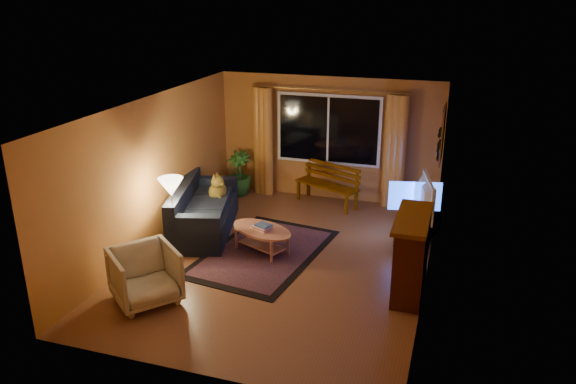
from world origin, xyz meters
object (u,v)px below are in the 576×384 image
(coffee_table, at_px, (262,240))
(tv_console, at_px, (418,227))
(floor_lamp, at_px, (173,217))
(sofa, at_px, (204,208))
(bench, at_px, (327,195))
(armchair, at_px, (145,273))

(coffee_table, xyz_separation_m, tv_console, (2.41, 1.28, 0.02))
(coffee_table, distance_m, tv_console, 2.73)
(floor_lamp, relative_size, tv_console, 1.15)
(sofa, height_order, coffee_table, sofa)
(bench, height_order, sofa, sofa)
(tv_console, bearing_deg, coffee_table, -132.98)
(sofa, bearing_deg, armchair, -98.59)
(bench, xyz_separation_m, armchair, (-1.50, -4.35, 0.23))
(sofa, relative_size, tv_console, 1.91)
(bench, relative_size, tv_console, 1.22)
(sofa, xyz_separation_m, coffee_table, (1.27, -0.50, -0.22))
(bench, bearing_deg, coffee_table, -76.98)
(armchair, relative_size, tv_console, 0.77)
(armchair, height_order, floor_lamp, floor_lamp)
(armchair, bearing_deg, floor_lamp, 53.57)
(sofa, relative_size, armchair, 2.48)
(bench, bearing_deg, tv_console, -6.07)
(tv_console, bearing_deg, armchair, -117.69)
(sofa, distance_m, armchair, 2.45)
(floor_lamp, height_order, tv_console, floor_lamp)
(bench, height_order, tv_console, tv_console)
(coffee_table, bearing_deg, floor_lamp, -160.55)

